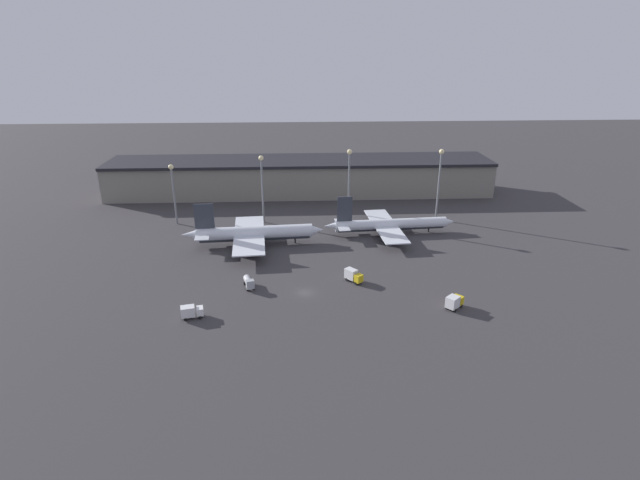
% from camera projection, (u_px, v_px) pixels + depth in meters
% --- Properties ---
extents(ground, '(600.00, 600.00, 0.00)m').
position_uv_depth(ground, '(305.00, 293.00, 131.65)').
color(ground, '#383538').
extents(terminal_building, '(162.45, 25.72, 14.87)m').
position_uv_depth(terminal_building, '(300.00, 176.00, 215.39)').
color(terminal_building, gray).
rests_on(terminal_building, ground).
extents(airplane_0, '(46.11, 35.64, 14.57)m').
position_uv_depth(airplane_0, '(253.00, 234.00, 161.18)').
color(airplane_0, silver).
rests_on(airplane_0, ground).
extents(airplane_1, '(46.04, 34.30, 13.85)m').
position_uv_depth(airplane_1, '(389.00, 225.00, 170.80)').
color(airplane_1, silver).
rests_on(airplane_1, ground).
extents(service_vehicle_0, '(5.59, 3.41, 3.19)m').
position_uv_depth(service_vehicle_0, '(191.00, 312.00, 118.91)').
color(service_vehicle_0, white).
rests_on(service_vehicle_0, ground).
extents(service_vehicle_1, '(5.25, 5.08, 3.54)m').
position_uv_depth(service_vehicle_1, '(454.00, 302.00, 123.09)').
color(service_vehicle_1, gold).
rests_on(service_vehicle_1, ground).
extents(service_vehicle_2, '(5.09, 5.43, 3.51)m').
position_uv_depth(service_vehicle_2, '(353.00, 275.00, 136.96)').
color(service_vehicle_2, gold).
rests_on(service_vehicle_2, ground).
extents(service_vehicle_3, '(3.45, 5.84, 3.03)m').
position_uv_depth(service_vehicle_3, '(249.00, 282.00, 133.78)').
color(service_vehicle_3, '#9EA3A8').
rests_on(service_vehicle_3, ground).
extents(lamp_post_0, '(1.80, 1.80, 21.95)m').
position_uv_depth(lamp_post_0, '(173.00, 186.00, 176.14)').
color(lamp_post_0, slate).
rests_on(lamp_post_0, ground).
extents(lamp_post_1, '(1.80, 1.80, 24.72)m').
position_uv_depth(lamp_post_1, '(262.00, 181.00, 176.98)').
color(lamp_post_1, slate).
rests_on(lamp_post_1, ground).
extents(lamp_post_2, '(1.80, 1.80, 26.62)m').
position_uv_depth(lamp_post_2, '(349.00, 177.00, 178.00)').
color(lamp_post_2, slate).
rests_on(lamp_post_2, ground).
extents(lamp_post_3, '(1.80, 1.80, 26.37)m').
position_uv_depth(lamp_post_3, '(440.00, 176.00, 179.52)').
color(lamp_post_3, slate).
rests_on(lamp_post_3, ground).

